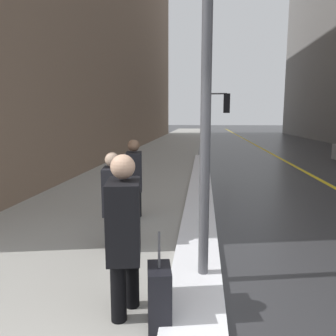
{
  "coord_description": "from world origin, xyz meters",
  "views": [
    {
      "loc": [
        0.25,
        -2.03,
        2.0
      ],
      "look_at": [
        -0.4,
        4.0,
        1.05
      ],
      "focal_mm": 35.0,
      "sensor_mm": 36.0,
      "label": 1
    }
  ],
  "objects_px": {
    "lamp_post": "(207,64)",
    "pedestrian_nearside": "(134,175)",
    "rolling_suitcase": "(159,297)",
    "pedestrian_trailing": "(113,196)",
    "traffic_light_near": "(218,110)",
    "pedestrian_in_glasses": "(124,228)"
  },
  "relations": [
    {
      "from": "lamp_post",
      "to": "pedestrian_in_glasses",
      "type": "xyz_separation_m",
      "value": [
        -0.78,
        -0.77,
        -1.67
      ]
    },
    {
      "from": "pedestrian_in_glasses",
      "to": "rolling_suitcase",
      "type": "xyz_separation_m",
      "value": [
        0.37,
        -0.16,
        -0.61
      ]
    },
    {
      "from": "lamp_post",
      "to": "pedestrian_trailing",
      "type": "height_order",
      "value": "lamp_post"
    },
    {
      "from": "traffic_light_near",
      "to": "rolling_suitcase",
      "type": "relative_size",
      "value": 3.4
    },
    {
      "from": "pedestrian_nearside",
      "to": "rolling_suitcase",
      "type": "distance_m",
      "value": 3.47
    },
    {
      "from": "lamp_post",
      "to": "pedestrian_in_glasses",
      "type": "height_order",
      "value": "lamp_post"
    },
    {
      "from": "traffic_light_near",
      "to": "pedestrian_trailing",
      "type": "relative_size",
      "value": 2.18
    },
    {
      "from": "traffic_light_near",
      "to": "pedestrian_nearside",
      "type": "xyz_separation_m",
      "value": [
        -2.02,
        -9.81,
        -1.45
      ]
    },
    {
      "from": "lamp_post",
      "to": "traffic_light_near",
      "type": "relative_size",
      "value": 1.31
    },
    {
      "from": "pedestrian_nearside",
      "to": "rolling_suitcase",
      "type": "relative_size",
      "value": 1.65
    },
    {
      "from": "rolling_suitcase",
      "to": "pedestrian_in_glasses",
      "type": "bearing_deg",
      "value": -123.64
    },
    {
      "from": "pedestrian_trailing",
      "to": "rolling_suitcase",
      "type": "height_order",
      "value": "pedestrian_trailing"
    },
    {
      "from": "traffic_light_near",
      "to": "pedestrian_nearside",
      "type": "distance_m",
      "value": 10.12
    },
    {
      "from": "lamp_post",
      "to": "pedestrian_nearside",
      "type": "distance_m",
      "value": 3.22
    },
    {
      "from": "lamp_post",
      "to": "pedestrian_nearside",
      "type": "xyz_separation_m",
      "value": [
        -1.35,
        2.37,
        -1.71
      ]
    },
    {
      "from": "rolling_suitcase",
      "to": "lamp_post",
      "type": "bearing_deg",
      "value": 145.79
    },
    {
      "from": "lamp_post",
      "to": "pedestrian_nearside",
      "type": "bearing_deg",
      "value": 119.68
    },
    {
      "from": "pedestrian_in_glasses",
      "to": "rolling_suitcase",
      "type": "height_order",
      "value": "pedestrian_in_glasses"
    },
    {
      "from": "lamp_post",
      "to": "rolling_suitcase",
      "type": "height_order",
      "value": "lamp_post"
    },
    {
      "from": "traffic_light_near",
      "to": "pedestrian_trailing",
      "type": "height_order",
      "value": "traffic_light_near"
    },
    {
      "from": "pedestrian_in_glasses",
      "to": "pedestrian_nearside",
      "type": "bearing_deg",
      "value": -179.85
    },
    {
      "from": "traffic_light_near",
      "to": "pedestrian_in_glasses",
      "type": "xyz_separation_m",
      "value": [
        -1.46,
        -12.94,
        -1.41
      ]
    }
  ]
}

